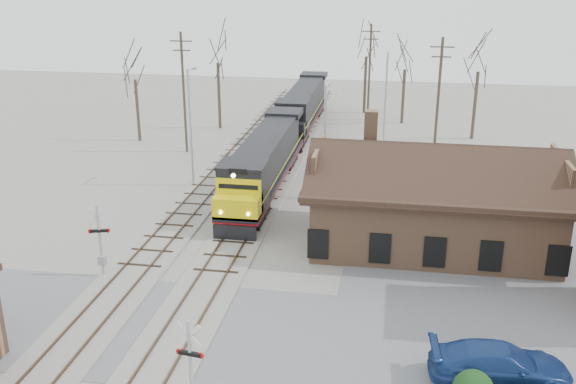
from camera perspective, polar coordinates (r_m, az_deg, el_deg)
name	(u,v)px	position (r m, az deg, el deg)	size (l,w,h in m)	color
ground	(181,330)	(31.41, -9.45, -12.00)	(140.00, 140.00, 0.00)	gray
road	(181,330)	(31.40, -9.45, -11.98)	(60.00, 9.00, 0.03)	#5A5A5F
parking_lot	(562,319)	(34.50, 23.20, -10.33)	(22.00, 26.00, 0.03)	#5A5A5F
track_main	(251,213)	(44.30, -3.31, -1.91)	(3.40, 90.00, 0.24)	gray
track_siding	(188,209)	(45.46, -8.85, -1.54)	(3.40, 90.00, 0.24)	gray
depot	(433,208)	(39.75, 12.75, -1.35)	(15.20, 9.31, 7.90)	#866045
locomotive_lead	(264,163)	(47.81, -2.15, 2.58)	(2.93, 19.62, 4.35)	black
locomotive_trailing	(303,107)	(66.79, 1.31, 7.55)	(2.93, 19.62, 4.12)	black
crossbuck_near	(191,370)	(25.38, -8.63, -15.36)	(1.14, 0.30, 3.99)	#A5A8AD
crossbuck_far	(100,244)	(36.50, -16.34, -4.42)	(1.16, 0.40, 4.14)	#A5A8AD
parked_car	(500,365)	(28.57, 18.32, -14.36)	(2.34, 5.76, 1.67)	navy
streetlight_a	(191,122)	(49.29, -8.64, 6.21)	(0.25, 2.04, 9.00)	#A5A8AD
streetlight_b	(325,136)	(46.06, 3.33, 5.00)	(0.25, 2.04, 8.32)	#A5A8AD
streetlight_c	(386,95)	(60.05, 8.68, 8.49)	(0.25, 2.04, 8.72)	#A5A8AD
utility_pole_a	(184,91)	(58.39, -9.25, 8.86)	(2.00, 0.24, 10.76)	#382D23
utility_pole_b	(369,71)	(70.76, 7.26, 10.64)	(2.00, 0.24, 10.32)	#382D23
utility_pole_c	(438,99)	(55.70, 13.20, 8.03)	(2.00, 0.24, 10.68)	#382D23
tree_a	(134,69)	(63.02, -13.50, 10.56)	(3.97, 3.97, 9.72)	#382D23
tree_b	(217,52)	(66.56, -6.29, 12.28)	(4.52, 4.52, 11.06)	#382D23
tree_c	(367,47)	(74.08, 7.00, 12.66)	(4.27, 4.27, 10.45)	#382D23
tree_d	(405,61)	(69.68, 10.39, 11.42)	(3.83, 3.83, 9.39)	#382D23
tree_e	(479,60)	(64.54, 16.64, 11.15)	(4.38, 4.38, 10.74)	#382D23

